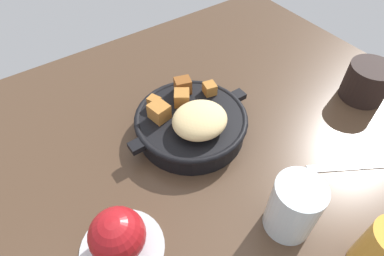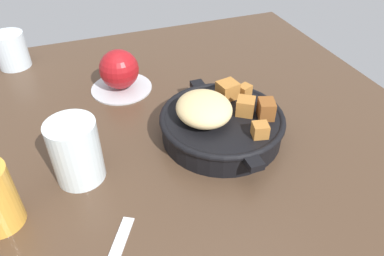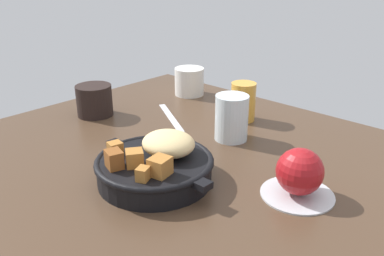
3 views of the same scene
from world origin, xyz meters
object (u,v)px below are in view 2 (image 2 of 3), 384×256
(cast_iron_skillet, at_px, (220,121))
(red_apple, at_px, (119,69))
(water_glass_short, at_px, (11,50))
(water_glass_tall, at_px, (76,150))

(cast_iron_skillet, bearing_deg, red_apple, 31.06)
(water_glass_short, xyz_separation_m, water_glass_tall, (-0.41, -0.10, 0.01))
(water_glass_short, height_order, water_glass_tall, water_glass_tall)
(water_glass_short, relative_size, water_glass_tall, 0.77)
(red_apple, xyz_separation_m, water_glass_tall, (-0.23, 0.11, 0.00))
(red_apple, height_order, water_glass_tall, water_glass_tall)
(cast_iron_skillet, bearing_deg, water_glass_tall, 92.93)
(cast_iron_skillet, relative_size, water_glass_tall, 2.52)
(water_glass_short, bearing_deg, water_glass_tall, -166.51)
(cast_iron_skillet, height_order, red_apple, same)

